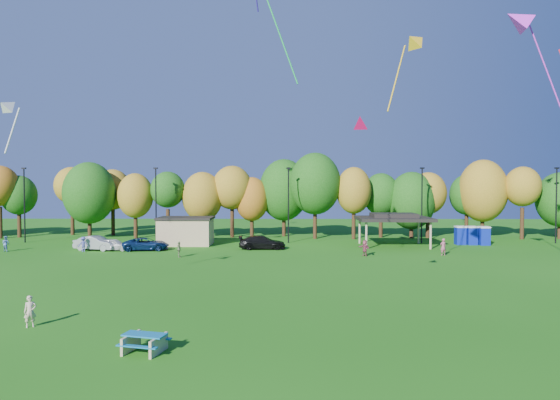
{
  "coord_description": "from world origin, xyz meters",
  "views": [
    {
      "loc": [
        1.78,
        -19.87,
        7.27
      ],
      "look_at": [
        1.44,
        6.0,
        6.37
      ],
      "focal_mm": 32.0,
      "sensor_mm": 36.0,
      "label": 1
    }
  ],
  "objects_px": {
    "car_a": "(114,245)",
    "car_b": "(96,243)",
    "car_d": "(262,242)",
    "kite_flyer": "(30,311)",
    "porta_potties": "(472,235)",
    "picnic_table": "(145,342)",
    "car_c": "(146,244)"
  },
  "relations": [
    {
      "from": "kite_flyer",
      "to": "car_d",
      "type": "distance_m",
      "value": 31.27
    },
    {
      "from": "picnic_table",
      "to": "car_c",
      "type": "height_order",
      "value": "car_c"
    },
    {
      "from": "porta_potties",
      "to": "picnic_table",
      "type": "bearing_deg",
      "value": -126.65
    },
    {
      "from": "kite_flyer",
      "to": "car_a",
      "type": "height_order",
      "value": "kite_flyer"
    },
    {
      "from": "porta_potties",
      "to": "car_d",
      "type": "distance_m",
      "value": 24.72
    },
    {
      "from": "car_a",
      "to": "car_d",
      "type": "bearing_deg",
      "value": -80.04
    },
    {
      "from": "car_a",
      "to": "car_c",
      "type": "height_order",
      "value": "car_c"
    },
    {
      "from": "car_a",
      "to": "car_b",
      "type": "xyz_separation_m",
      "value": [
        -2.0,
        0.16,
        0.13
      ]
    },
    {
      "from": "picnic_table",
      "to": "car_c",
      "type": "distance_m",
      "value": 33.29
    },
    {
      "from": "car_b",
      "to": "car_c",
      "type": "distance_m",
      "value": 5.38
    },
    {
      "from": "car_a",
      "to": "car_c",
      "type": "relative_size",
      "value": 0.77
    },
    {
      "from": "car_a",
      "to": "car_d",
      "type": "relative_size",
      "value": 0.74
    },
    {
      "from": "car_d",
      "to": "kite_flyer",
      "type": "bearing_deg",
      "value": 158.7
    },
    {
      "from": "car_b",
      "to": "car_d",
      "type": "height_order",
      "value": "car_b"
    },
    {
      "from": "car_a",
      "to": "car_d",
      "type": "xyz_separation_m",
      "value": [
        15.8,
        1.34,
        0.1
      ]
    },
    {
      "from": "car_a",
      "to": "car_d",
      "type": "height_order",
      "value": "car_d"
    },
    {
      "from": "car_c",
      "to": "kite_flyer",
      "type": "bearing_deg",
      "value": 176.52
    },
    {
      "from": "car_c",
      "to": "car_d",
      "type": "distance_m",
      "value": 12.48
    },
    {
      "from": "car_b",
      "to": "car_d",
      "type": "relative_size",
      "value": 0.91
    },
    {
      "from": "car_b",
      "to": "car_d",
      "type": "xyz_separation_m",
      "value": [
        17.8,
        1.18,
        -0.03
      ]
    },
    {
      "from": "car_b",
      "to": "car_d",
      "type": "bearing_deg",
      "value": -74.16
    },
    {
      "from": "porta_potties",
      "to": "car_a",
      "type": "height_order",
      "value": "porta_potties"
    },
    {
      "from": "car_c",
      "to": "car_d",
      "type": "height_order",
      "value": "car_d"
    },
    {
      "from": "car_d",
      "to": "car_c",
      "type": "bearing_deg",
      "value": 92.92
    },
    {
      "from": "car_b",
      "to": "car_a",
      "type": "bearing_deg",
      "value": -82.44
    },
    {
      "from": "porta_potties",
      "to": "picnic_table",
      "type": "height_order",
      "value": "porta_potties"
    },
    {
      "from": "car_c",
      "to": "car_a",
      "type": "bearing_deg",
      "value": 85.77
    },
    {
      "from": "kite_flyer",
      "to": "picnic_table",
      "type": "bearing_deg",
      "value": -60.27
    },
    {
      "from": "kite_flyer",
      "to": "car_b",
      "type": "distance_m",
      "value": 29.37
    },
    {
      "from": "car_b",
      "to": "kite_flyer",
      "type": "bearing_deg",
      "value": -152.99
    },
    {
      "from": "car_a",
      "to": "car_b",
      "type": "relative_size",
      "value": 0.81
    },
    {
      "from": "picnic_table",
      "to": "car_a",
      "type": "distance_m",
      "value": 34.15
    }
  ]
}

